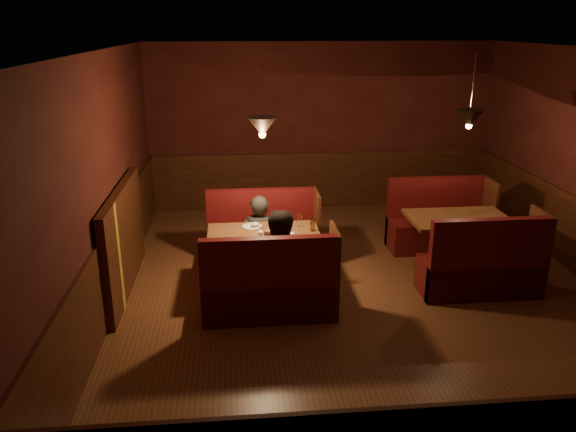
{
  "coord_description": "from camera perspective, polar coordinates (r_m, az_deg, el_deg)",
  "views": [
    {
      "loc": [
        -1.52,
        -6.21,
        3.18
      ],
      "look_at": [
        -0.9,
        0.24,
        0.95
      ],
      "focal_mm": 35.0,
      "sensor_mm": 36.0,
      "label": 1
    }
  ],
  "objects": [
    {
      "name": "diner_b",
      "position": [
        6.33,
        -0.4,
        -3.26
      ],
      "size": [
        0.92,
        0.82,
        1.56
      ],
      "primitive_type": "imported",
      "rotation": [
        0.0,
        0.0,
        0.36
      ],
      "color": "black",
      "rests_on": "ground"
    },
    {
      "name": "diner_a",
      "position": [
        7.47,
        -2.96,
        -0.44
      ],
      "size": [
        0.55,
        0.41,
        1.39
      ],
      "primitive_type": "imported",
      "rotation": [
        0.0,
        0.0,
        2.99
      ],
      "color": "#262626",
      "rests_on": "ground"
    },
    {
      "name": "second_table",
      "position": [
        7.84,
        16.86,
        -1.44
      ],
      "size": [
        1.32,
        0.85,
        0.75
      ],
      "color": "#563317",
      "rests_on": "ground"
    },
    {
      "name": "main_bench_far",
      "position": [
        7.78,
        -2.54,
        -2.52
      ],
      "size": [
        1.52,
        0.54,
        1.03
      ],
      "color": "#460E13",
      "rests_on": "ground"
    },
    {
      "name": "second_bench_far",
      "position": [
        8.61,
        14.99,
        -0.99
      ],
      "size": [
        1.46,
        0.55,
        1.05
      ],
      "color": "#460E13",
      "rests_on": "ground"
    },
    {
      "name": "second_bench_near",
      "position": [
        7.26,
        19.21,
        -5.22
      ],
      "size": [
        1.46,
        0.55,
        1.05
      ],
      "color": "#460E13",
      "rests_on": "ground"
    },
    {
      "name": "room",
      "position": [
        6.72,
        5.4,
        0.44
      ],
      "size": [
        6.02,
        7.02,
        2.92
      ],
      "color": "brown",
      "rests_on": "ground"
    },
    {
      "name": "main_table",
      "position": [
        6.97,
        -2.35,
        -3.03
      ],
      "size": [
        1.38,
        0.84,
        0.97
      ],
      "color": "#563317",
      "rests_on": "ground"
    },
    {
      "name": "main_bench_near",
      "position": [
        6.35,
        -1.76,
        -7.68
      ],
      "size": [
        1.52,
        0.54,
        1.03
      ],
      "color": "#460E13",
      "rests_on": "ground"
    }
  ]
}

